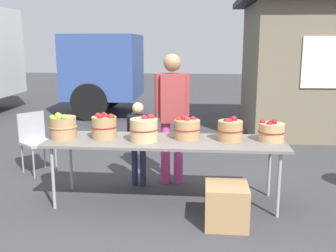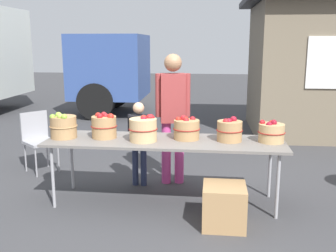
{
  "view_description": "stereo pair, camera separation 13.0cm",
  "coord_description": "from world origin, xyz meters",
  "px_view_note": "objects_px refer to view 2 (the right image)",
  "views": [
    {
      "loc": [
        0.41,
        -4.3,
        1.83
      ],
      "look_at": [
        0.0,
        0.3,
        0.85
      ],
      "focal_mm": 41.8,
      "sensor_mm": 36.0,
      "label": 1
    },
    {
      "loc": [
        0.54,
        -4.28,
        1.83
      ],
      "look_at": [
        0.0,
        0.3,
        0.85
      ],
      "focal_mm": 41.8,
      "sensor_mm": 36.0,
      "label": 2
    }
  ],
  "objects_px": {
    "folding_chair": "(38,137)",
    "produce_crate": "(224,206)",
    "apple_basket_red_1": "(143,129)",
    "apple_basket_red_2": "(186,128)",
    "child_customer": "(139,137)",
    "apple_basket_red_4": "(271,132)",
    "market_table": "(165,143)",
    "apple_basket_red_3": "(230,130)",
    "vendor_adult": "(173,109)",
    "apple_basket_green_0": "(63,126)",
    "apple_basket_red_0": "(104,126)"
  },
  "relations": [
    {
      "from": "apple_basket_green_0",
      "to": "apple_basket_red_2",
      "type": "relative_size",
      "value": 1.02
    },
    {
      "from": "apple_basket_red_3",
      "to": "apple_basket_red_1",
      "type": "bearing_deg",
      "value": -173.27
    },
    {
      "from": "folding_chair",
      "to": "apple_basket_red_4",
      "type": "bearing_deg",
      "value": -66.16
    },
    {
      "from": "produce_crate",
      "to": "apple_basket_red_2",
      "type": "bearing_deg",
      "value": 124.92
    },
    {
      "from": "apple_basket_red_2",
      "to": "folding_chair",
      "type": "relative_size",
      "value": 0.36
    },
    {
      "from": "apple_basket_green_0",
      "to": "apple_basket_red_0",
      "type": "distance_m",
      "value": 0.47
    },
    {
      "from": "produce_crate",
      "to": "folding_chair",
      "type": "bearing_deg",
      "value": 150.61
    },
    {
      "from": "child_customer",
      "to": "apple_basket_red_1",
      "type": "bearing_deg",
      "value": 108.63
    },
    {
      "from": "produce_crate",
      "to": "apple_basket_green_0",
      "type": "bearing_deg",
      "value": 164.56
    },
    {
      "from": "vendor_adult",
      "to": "apple_basket_red_2",
      "type": "bearing_deg",
      "value": 100.38
    },
    {
      "from": "child_customer",
      "to": "folding_chair",
      "type": "height_order",
      "value": "child_customer"
    },
    {
      "from": "apple_basket_red_3",
      "to": "vendor_adult",
      "type": "relative_size",
      "value": 0.18
    },
    {
      "from": "apple_basket_green_0",
      "to": "folding_chair",
      "type": "relative_size",
      "value": 0.37
    },
    {
      "from": "market_table",
      "to": "apple_basket_red_3",
      "type": "height_order",
      "value": "apple_basket_red_3"
    },
    {
      "from": "apple_basket_red_1",
      "to": "apple_basket_red_2",
      "type": "height_order",
      "value": "apple_basket_red_1"
    },
    {
      "from": "apple_basket_red_0",
      "to": "apple_basket_red_4",
      "type": "height_order",
      "value": "apple_basket_red_0"
    },
    {
      "from": "market_table",
      "to": "apple_basket_red_3",
      "type": "bearing_deg",
      "value": 3.3
    },
    {
      "from": "apple_basket_red_4",
      "to": "folding_chair",
      "type": "bearing_deg",
      "value": 164.12
    },
    {
      "from": "apple_basket_red_4",
      "to": "vendor_adult",
      "type": "xyz_separation_m",
      "value": [
        -1.17,
        0.62,
        0.14
      ]
    },
    {
      "from": "apple_basket_red_4",
      "to": "produce_crate",
      "type": "bearing_deg",
      "value": -131.13
    },
    {
      "from": "apple_basket_red_0",
      "to": "vendor_adult",
      "type": "bearing_deg",
      "value": 40.86
    },
    {
      "from": "folding_chair",
      "to": "apple_basket_red_0",
      "type": "bearing_deg",
      "value": -86.45
    },
    {
      "from": "apple_basket_red_0",
      "to": "produce_crate",
      "type": "distance_m",
      "value": 1.64
    },
    {
      "from": "market_table",
      "to": "apple_basket_red_2",
      "type": "xyz_separation_m",
      "value": [
        0.24,
        0.08,
        0.16
      ]
    },
    {
      "from": "apple_basket_red_3",
      "to": "vendor_adult",
      "type": "distance_m",
      "value": 0.95
    },
    {
      "from": "market_table",
      "to": "vendor_adult",
      "type": "relative_size",
      "value": 1.59
    },
    {
      "from": "apple_basket_red_1",
      "to": "apple_basket_red_3",
      "type": "xyz_separation_m",
      "value": [
        0.96,
        0.11,
        -0.01
      ]
    },
    {
      "from": "apple_basket_green_0",
      "to": "child_customer",
      "type": "height_order",
      "value": "child_customer"
    },
    {
      "from": "folding_chair",
      "to": "market_table",
      "type": "bearing_deg",
      "value": -75.95
    },
    {
      "from": "apple_basket_red_4",
      "to": "vendor_adult",
      "type": "bearing_deg",
      "value": 152.09
    },
    {
      "from": "apple_basket_red_1",
      "to": "folding_chair",
      "type": "xyz_separation_m",
      "value": [
        -1.73,
        1.01,
        -0.38
      ]
    },
    {
      "from": "apple_basket_red_4",
      "to": "child_customer",
      "type": "height_order",
      "value": "child_customer"
    },
    {
      "from": "apple_basket_red_1",
      "to": "produce_crate",
      "type": "relative_size",
      "value": 0.76
    },
    {
      "from": "apple_basket_red_2",
      "to": "apple_basket_red_1",
      "type": "bearing_deg",
      "value": -162.25
    },
    {
      "from": "apple_basket_red_0",
      "to": "child_customer",
      "type": "height_order",
      "value": "child_customer"
    },
    {
      "from": "apple_basket_red_2",
      "to": "produce_crate",
      "type": "bearing_deg",
      "value": -55.08
    },
    {
      "from": "vendor_adult",
      "to": "produce_crate",
      "type": "distance_m",
      "value": 1.58
    },
    {
      "from": "child_customer",
      "to": "apple_basket_red_2",
      "type": "bearing_deg",
      "value": 148.35
    },
    {
      "from": "child_customer",
      "to": "apple_basket_red_3",
      "type": "bearing_deg",
      "value": 159.86
    },
    {
      "from": "apple_basket_green_0",
      "to": "produce_crate",
      "type": "relative_size",
      "value": 0.74
    },
    {
      "from": "market_table",
      "to": "apple_basket_red_2",
      "type": "distance_m",
      "value": 0.3
    },
    {
      "from": "folding_chair",
      "to": "produce_crate",
      "type": "height_order",
      "value": "folding_chair"
    },
    {
      "from": "apple_basket_red_1",
      "to": "apple_basket_red_3",
      "type": "height_order",
      "value": "apple_basket_red_1"
    },
    {
      "from": "child_customer",
      "to": "folding_chair",
      "type": "relative_size",
      "value": 1.28
    },
    {
      "from": "apple_basket_red_3",
      "to": "apple_basket_red_4",
      "type": "xyz_separation_m",
      "value": [
        0.46,
        0.01,
        -0.01
      ]
    },
    {
      "from": "folding_chair",
      "to": "produce_crate",
      "type": "xyz_separation_m",
      "value": [
        2.63,
        -1.48,
        -0.29
      ]
    },
    {
      "from": "apple_basket_green_0",
      "to": "apple_basket_red_2",
      "type": "xyz_separation_m",
      "value": [
        1.42,
        0.11,
        -0.01
      ]
    },
    {
      "from": "market_table",
      "to": "produce_crate",
      "type": "height_order",
      "value": "market_table"
    },
    {
      "from": "apple_basket_red_2",
      "to": "produce_crate",
      "type": "height_order",
      "value": "apple_basket_red_2"
    },
    {
      "from": "apple_basket_red_1",
      "to": "apple_basket_red_4",
      "type": "distance_m",
      "value": 1.42
    }
  ]
}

